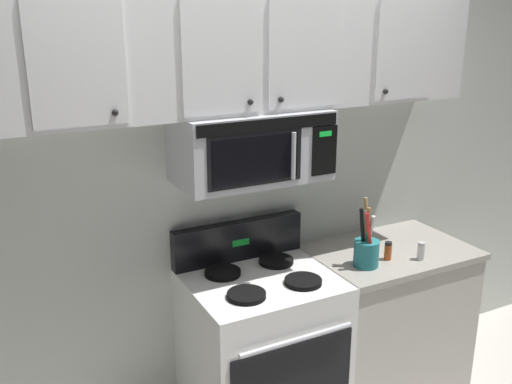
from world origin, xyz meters
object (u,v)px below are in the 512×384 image
salt_shaker (421,251)px  utensil_crock_teal (366,249)px  over_range_microwave (251,146)px  stove_range (262,352)px  spice_jar (388,251)px

salt_shaker → utensil_crock_teal: bearing=167.4°
over_range_microwave → stove_range: bearing=-89.9°
over_range_microwave → spice_jar: 0.99m
stove_range → utensil_crock_teal: utensil_crock_teal is taller
stove_range → utensil_crock_teal: bearing=-11.8°
stove_range → over_range_microwave: over_range_microwave is taller
stove_range → utensil_crock_teal: 0.79m
stove_range → salt_shaker: 1.03m
utensil_crock_teal → salt_shaker: bearing=-12.6°
stove_range → salt_shaker: (0.89, -0.19, 0.48)m
salt_shaker → spice_jar: bearing=152.1°
over_range_microwave → spice_jar: over_range_microwave is taller
over_range_microwave → spice_jar: bearing=-16.9°
over_range_microwave → utensil_crock_teal: over_range_microwave is taller
spice_jar → salt_shaker: bearing=-27.9°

